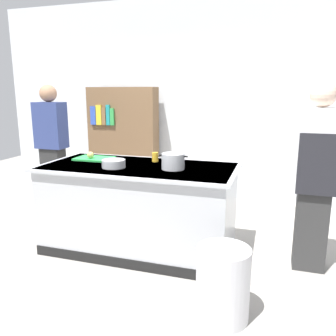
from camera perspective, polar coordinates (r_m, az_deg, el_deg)
name	(u,v)px	position (r m, az deg, el deg)	size (l,w,h in m)	color
ground_plane	(140,248)	(3.79, -4.63, -13.03)	(10.00, 10.00, 0.00)	#9E9991
back_wall	(189,100)	(5.42, 3.56, 11.11)	(6.40, 0.12, 3.00)	silver
counter_island	(139,206)	(3.62, -4.77, -6.36)	(1.98, 0.98, 0.90)	#B7BABF
cutting_board	(94,159)	(3.89, -12.11, 1.55)	(0.40, 0.28, 0.02)	green
onion	(90,155)	(3.86, -12.71, 2.12)	(0.07, 0.07, 0.07)	tan
stock_pot	(173,161)	(3.32, 0.84, 1.12)	(0.29, 0.22, 0.15)	#B7BABF
mixing_bowl	(114,164)	(3.44, -8.98, 0.73)	(0.23, 0.23, 0.08)	#B7BABF
juice_cup	(155,157)	(3.68, -2.13, 1.82)	(0.07, 0.07, 0.10)	yellow
trash_bin	(223,284)	(2.66, 9.05, -18.39)	(0.39, 0.39, 0.55)	silver
person_chef	(316,174)	(3.35, 23.27, -0.91)	(0.38, 0.25, 1.72)	#323232
person_guest	(52,147)	(4.84, -18.63, 3.30)	(0.38, 0.24, 1.72)	#2B2B2B
bookshelf	(123,142)	(5.53, -7.41, 4.32)	(1.10, 0.31, 1.70)	brown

